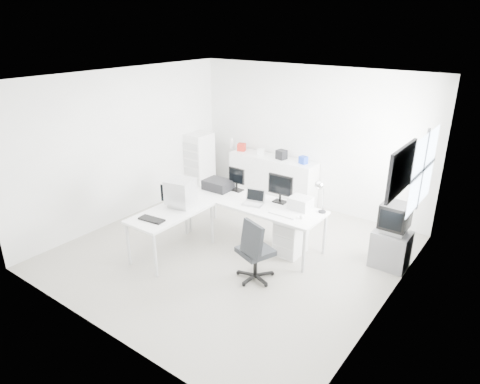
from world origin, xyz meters
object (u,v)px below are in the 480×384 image
Objects in this scene: laptop at (253,199)px; tv_cabinet at (390,249)px; main_desk at (254,222)px; office_chair at (256,248)px; laser_printer at (300,203)px; crt_monitor at (181,194)px; crt_tv at (395,219)px; drawer_pedestal at (291,236)px; lcd_monitor_small at (237,180)px; sideboard at (272,179)px; inkjet_printer at (218,185)px; lcd_monitor_large at (280,189)px; filing_cabinet at (200,162)px; side_desk at (172,233)px.

tv_cabinet is (2.09, 0.72, -0.56)m from laptop.
main_desk is 2.37× the size of office_chair.
laptop is 0.92× the size of laser_printer.
crt_monitor is 3.33m from crt_tv.
crt_tv is at bearing 21.53° from drawer_pedestal.
lcd_monitor_small is 1.74m from office_chair.
sideboard is at bearing 158.36° from tv_cabinet.
inkjet_printer reaches higher than main_desk.
lcd_monitor_large is 1.95m from tv_cabinet.
sideboard is (0.10, 2.61, -0.49)m from crt_monitor.
lcd_monitor_small is 2.12m from filing_cabinet.
drawer_pedestal reaches higher than tv_cabinet.
lcd_monitor_small is 1.32× the size of laptop.
main_desk is 1.39m from side_desk.
laser_printer is 1.54m from tv_cabinet.
office_chair is (-0.09, -1.13, -0.34)m from laser_printer.
office_chair reaches higher than laptop.
main_desk is 1.13m from office_chair.
lcd_monitor_large is at bearing -53.99° from sideboard.
crt_tv reaches higher than inkjet_printer.
laser_printer is at bearing 20.94° from crt_monitor.
inkjet_printer is at bearing -151.82° from lcd_monitor_small.
lcd_monitor_small reaches higher than office_chair.
lcd_monitor_large reaches higher than sideboard.
drawer_pedestal is at bearing 36.57° from side_desk.
sideboard is (-1.45, 1.71, 0.18)m from drawer_pedestal.
drawer_pedestal is 1.63m from crt_tv.
laser_printer is 0.18× the size of sideboard.
drawer_pedestal is 1.37× the size of crt_monitor.
side_desk is 1.29m from inkjet_printer.
side_desk is at bearing -132.57° from lcd_monitor_large.
lcd_monitor_large is at bearing 1.62° from lcd_monitor_small.
office_chair is at bearing -15.16° from crt_monitor.
inkjet_printer is at bearing -174.96° from laser_printer.
drawer_pedestal is at bearing -158.47° from tv_cabinet.
filing_cabinet reaches higher than laptop.
lcd_monitor_small is 0.70m from laptop.
main_desk is 0.91m from laser_printer.
main_desk is at bearing 103.25° from laptop.
crt_tv reaches higher than laser_printer.
sideboard is 1.69m from filing_cabinet.
crt_tv is at bearing 29.89° from side_desk.
inkjet_printer is 1.43× the size of laser_printer.
side_desk is at bearing -139.73° from laser_printer.
laptop is (0.60, -0.35, -0.10)m from lcd_monitor_small.
lcd_monitor_large is (0.90, 0.00, 0.03)m from lcd_monitor_small.
laser_printer is 0.67× the size of crt_tv.
laser_printer is at bearing 16.35° from main_desk.
laser_printer is at bearing 39.52° from side_desk.
laptop is at bearing 48.01° from side_desk.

